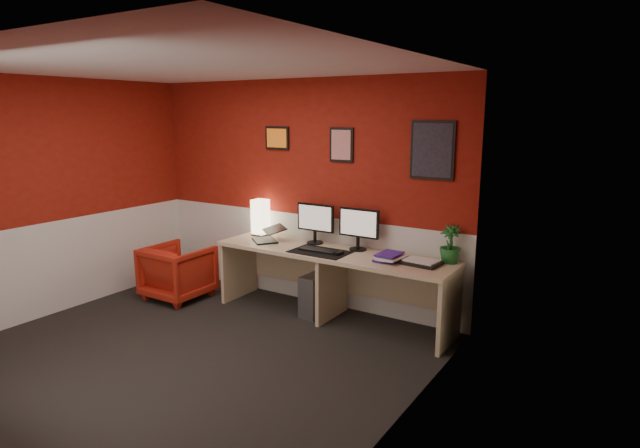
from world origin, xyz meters
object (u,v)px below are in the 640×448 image
(pc_tower, at_px, (318,294))
(monitor_right, at_px, (358,223))
(armchair, at_px, (178,272))
(potted_plant, at_px, (450,244))
(shoji_lamp, at_px, (260,218))
(monitor_left, at_px, (315,217))
(desk, at_px, (332,285))
(laptop, at_px, (264,232))
(zen_tray, at_px, (421,263))

(pc_tower, bearing_deg, monitor_right, 27.31)
(armchair, bearing_deg, potted_plant, -168.03)
(shoji_lamp, xyz_separation_m, monitor_left, (0.75, 0.00, 0.09))
(desk, relative_size, pc_tower, 5.78)
(desk, height_order, laptop, laptop)
(desk, height_order, potted_plant, potted_plant)
(pc_tower, bearing_deg, zen_tray, 4.22)
(potted_plant, bearing_deg, desk, -168.87)
(shoji_lamp, distance_m, zen_tray, 2.06)
(laptop, relative_size, armchair, 0.48)
(potted_plant, bearing_deg, monitor_right, -177.58)
(monitor_left, xyz_separation_m, potted_plant, (1.50, 0.04, -0.11))
(monitor_left, bearing_deg, monitor_right, -0.05)
(laptop, relative_size, zen_tray, 0.94)
(desk, xyz_separation_m, potted_plant, (1.17, 0.23, 0.55))
(desk, height_order, zen_tray, zen_tray)
(laptop, bearing_deg, monitor_right, 50.78)
(armchair, bearing_deg, monitor_right, -163.70)
(shoji_lamp, distance_m, laptop, 0.32)
(monitor_left, bearing_deg, desk, -29.51)
(monitor_left, relative_size, monitor_right, 1.00)
(monitor_left, height_order, zen_tray, monitor_left)
(monitor_right, distance_m, potted_plant, 0.97)
(monitor_left, height_order, potted_plant, monitor_left)
(desk, distance_m, potted_plant, 1.31)
(zen_tray, xyz_separation_m, armchair, (-2.80, -0.44, -0.43))
(potted_plant, bearing_deg, laptop, -172.79)
(shoji_lamp, xyz_separation_m, pc_tower, (0.90, -0.17, -0.70))
(zen_tray, xyz_separation_m, pc_tower, (-1.14, -0.01, -0.52))
(desk, xyz_separation_m, monitor_right, (0.20, 0.19, 0.66))
(shoji_lamp, xyz_separation_m, laptop, (0.22, -0.21, -0.09))
(desk, bearing_deg, potted_plant, 11.13)
(monitor_right, xyz_separation_m, armchair, (-2.05, -0.60, -0.71))
(monitor_right, xyz_separation_m, pc_tower, (-0.38, -0.17, -0.80))
(zen_tray, distance_m, potted_plant, 0.33)
(laptop, bearing_deg, potted_plant, 46.50)
(monitor_left, bearing_deg, potted_plant, 1.54)
(zen_tray, relative_size, pc_tower, 0.78)
(zen_tray, bearing_deg, armchair, -171.02)
(laptop, xyz_separation_m, potted_plant, (2.03, 0.26, 0.07))
(monitor_left, distance_m, armchair, 1.77)
(laptop, xyz_separation_m, monitor_left, (0.53, 0.22, 0.18))
(monitor_left, distance_m, monitor_right, 0.53)
(desk, bearing_deg, zen_tray, 1.88)
(zen_tray, height_order, pc_tower, zen_tray)
(monitor_right, bearing_deg, zen_tray, -11.69)
(desk, distance_m, shoji_lamp, 1.24)
(pc_tower, bearing_deg, shoji_lamp, 173.14)
(shoji_lamp, bearing_deg, zen_tray, -4.36)
(potted_plant, bearing_deg, monitor_left, -178.46)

